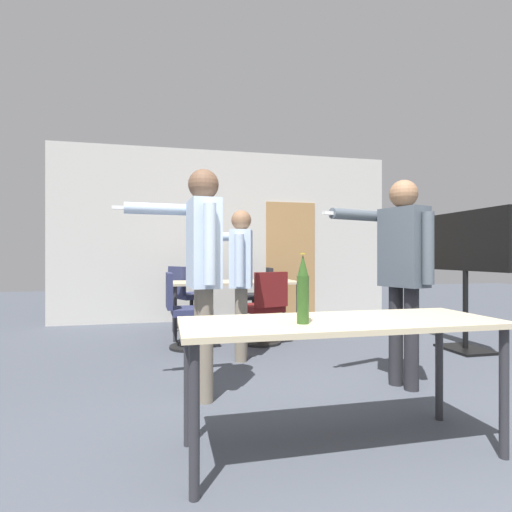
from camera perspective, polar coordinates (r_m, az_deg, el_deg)
back_wall at (r=6.91m, az=-3.68°, el=2.83°), size 5.78×0.12×2.90m
conference_table_near at (r=2.33m, az=12.03°, el=-10.79°), size 1.79×0.65×0.74m
conference_table_far at (r=5.63m, az=-3.11°, el=-4.32°), size 1.77×0.80×0.74m
tv_screen at (r=5.24m, az=27.76°, el=-0.70°), size 0.44×1.25×1.62m
person_right_polo at (r=3.55m, az=20.17°, el=-0.52°), size 0.87×0.54×1.74m
person_left_plaid at (r=3.10m, az=-7.78°, el=-0.18°), size 0.82×0.56×1.77m
person_far_watching at (r=4.24m, az=-2.30°, el=-1.89°), size 0.69×0.70×1.59m
office_chair_far_left at (r=5.00m, az=1.09°, el=-7.83°), size 0.58×0.62×0.91m
office_chair_near_pushed at (r=6.48m, az=0.33°, el=-6.02°), size 0.57×0.52×0.91m
office_chair_side_rolled at (r=6.28m, az=-9.79°, el=-5.99°), size 0.67×0.64×0.94m
office_chair_mid_tucked at (r=4.87m, az=-10.12°, el=-8.08°), size 0.56×0.52×0.90m
beer_bottle at (r=2.14m, az=6.72°, el=-4.89°), size 0.07×0.07×0.38m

